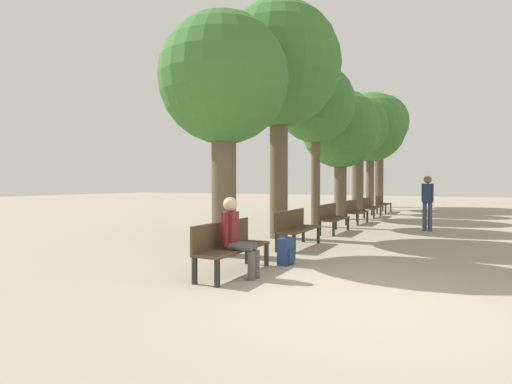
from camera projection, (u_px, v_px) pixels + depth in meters
The scene contains 17 objects.
ground_plane at pixel (355, 300), 4.91m from camera, with size 80.00×80.00×0.00m, color gray.
bench_row_0 at pixel (229, 243), 6.32m from camera, with size 0.47×1.68×0.82m.
bench_row_1 at pixel (295, 226), 8.90m from camera, with size 0.47×1.68×0.82m.
bench_row_2 at pixel (332, 216), 11.49m from camera, with size 0.47×1.68×0.82m.
bench_row_3 at pixel (355, 210), 14.07m from camera, with size 0.47×1.68×0.82m.
bench_row_4 at pixel (371, 206), 16.65m from camera, with size 0.47×1.68×0.82m.
bench_row_5 at pixel (382, 202), 19.24m from camera, with size 0.47×1.68×0.82m.
tree_row_0 at pixel (224, 83), 7.87m from camera, with size 2.57×2.57×4.78m.
tree_row_1 at pixel (279, 67), 10.28m from camera, with size 3.19×3.19×6.07m.
tree_row_2 at pixel (316, 105), 12.98m from camera, with size 2.54×2.54×5.27m.
tree_row_3 at pixel (341, 130), 15.76m from camera, with size 3.08×3.08×5.10m.
tree_row_4 at pixel (358, 129), 18.50m from camera, with size 2.74×2.74×5.42m.
tree_row_5 at pixel (370, 128), 21.12m from camera, with size 3.67×3.67×6.20m.
tree_row_6 at pixel (379, 124), 23.52m from camera, with size 3.36×3.36×6.65m.
person_seated at pixel (237, 235), 6.08m from camera, with size 0.57×0.33×1.22m.
backpack at pixel (286, 251), 7.02m from camera, with size 0.23×0.36×0.47m.
pedestrian_near at pixel (427, 200), 11.81m from camera, with size 0.33×0.22×1.64m.
Camera 1 is at (1.11, -4.90, 1.45)m, focal length 28.00 mm.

